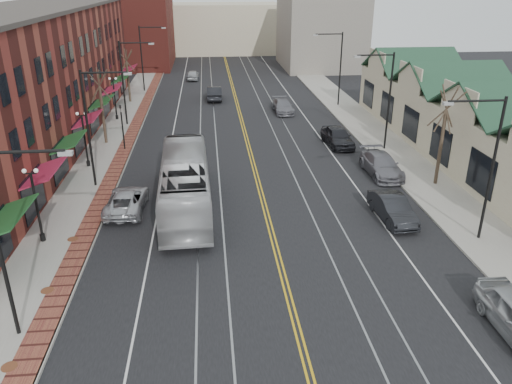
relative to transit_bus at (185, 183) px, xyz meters
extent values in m
plane|color=black|center=(5.00, -11.84, -1.71)|extent=(160.00, 160.00, 0.00)
cube|color=gray|center=(-7.00, 8.16, -1.64)|extent=(4.00, 120.00, 0.15)
cube|color=gray|center=(17.00, 8.16, -1.64)|extent=(4.00, 120.00, 0.15)
cube|color=maroon|center=(-14.00, 15.16, 3.79)|extent=(10.00, 50.00, 11.00)
cube|color=#C0B193|center=(23.00, 8.16, 0.59)|extent=(8.00, 36.00, 4.60)
cube|color=maroon|center=(-11.00, 58.16, 5.29)|extent=(14.00, 18.00, 14.00)
cube|color=#C0B193|center=(5.00, 73.16, 2.79)|extent=(22.00, 14.00, 9.00)
cube|color=slate|center=(20.00, 53.16, 3.79)|extent=(12.00, 16.00, 11.00)
cylinder|color=black|center=(-5.00, -11.84, 6.24)|extent=(3.00, 0.12, 0.12)
cube|color=#999999|center=(-3.50, -11.84, 6.14)|extent=(0.50, 0.25, 0.15)
cylinder|color=black|center=(-6.50, 4.16, 2.44)|extent=(0.16, 0.16, 8.00)
cylinder|color=black|center=(-5.00, 4.16, 6.24)|extent=(3.00, 0.12, 0.12)
cube|color=#999999|center=(-3.50, 4.16, 6.14)|extent=(0.50, 0.25, 0.15)
cylinder|color=black|center=(-6.50, 20.16, 2.44)|extent=(0.16, 0.16, 8.00)
cylinder|color=black|center=(-5.00, 20.16, 6.24)|extent=(3.00, 0.12, 0.12)
cube|color=#999999|center=(-3.50, 20.16, 6.14)|extent=(0.50, 0.25, 0.15)
cylinder|color=black|center=(-6.50, 36.16, 2.44)|extent=(0.16, 0.16, 8.00)
cylinder|color=black|center=(-5.00, 36.16, 6.24)|extent=(3.00, 0.12, 0.12)
cube|color=#999999|center=(-3.50, 36.16, 6.14)|extent=(0.50, 0.25, 0.15)
cylinder|color=black|center=(16.50, -5.84, 2.44)|extent=(0.16, 0.16, 8.00)
cylinder|color=black|center=(15.00, -5.84, 6.24)|extent=(3.00, 0.12, 0.12)
cube|color=#999999|center=(13.50, -5.84, 6.14)|extent=(0.50, 0.25, 0.15)
cylinder|color=black|center=(16.50, 10.16, 2.44)|extent=(0.16, 0.16, 8.00)
cylinder|color=black|center=(15.00, 10.16, 6.24)|extent=(3.00, 0.12, 0.12)
cube|color=#999999|center=(13.50, 10.16, 6.14)|extent=(0.50, 0.25, 0.15)
cylinder|color=black|center=(16.50, 26.16, 2.44)|extent=(0.16, 0.16, 8.00)
cylinder|color=black|center=(15.00, 26.16, 6.24)|extent=(3.00, 0.12, 0.12)
cube|color=#999999|center=(13.50, 26.16, 6.14)|extent=(0.50, 0.25, 0.15)
cylinder|color=black|center=(-7.80, -3.84, -1.36)|extent=(0.28, 0.28, 0.40)
cylinder|color=black|center=(-7.80, -3.84, 0.44)|extent=(0.14, 0.14, 4.00)
cube|color=black|center=(-7.80, -3.84, 2.44)|extent=(0.60, 0.06, 0.06)
sphere|color=white|center=(-8.10, -3.84, 2.59)|extent=(0.24, 0.24, 0.24)
sphere|color=white|center=(-7.50, -3.84, 2.59)|extent=(0.24, 0.24, 0.24)
cylinder|color=black|center=(-7.80, 8.16, -1.36)|extent=(0.28, 0.28, 0.40)
cylinder|color=black|center=(-7.80, 8.16, 0.44)|extent=(0.14, 0.14, 4.00)
cube|color=black|center=(-7.80, 8.16, 2.44)|extent=(0.60, 0.06, 0.06)
sphere|color=white|center=(-8.10, 8.16, 2.59)|extent=(0.24, 0.24, 0.24)
sphere|color=white|center=(-7.50, 8.16, 2.59)|extent=(0.24, 0.24, 0.24)
cylinder|color=black|center=(-7.80, 22.16, -1.36)|extent=(0.28, 0.28, 0.40)
cylinder|color=black|center=(-7.80, 22.16, 0.44)|extent=(0.14, 0.14, 4.00)
cube|color=black|center=(-7.80, 22.16, 2.44)|extent=(0.60, 0.06, 0.06)
sphere|color=white|center=(-8.10, 22.16, 2.59)|extent=(0.24, 0.24, 0.24)
sphere|color=white|center=(-7.50, 22.16, 2.59)|extent=(0.24, 0.24, 0.24)
cylinder|color=#382B21|center=(-7.50, 14.16, 0.89)|extent=(0.24, 0.24, 4.90)
cylinder|color=#382B21|center=(-7.50, 14.16, 3.44)|extent=(0.58, 1.37, 2.90)
cylinder|color=#382B21|center=(-7.50, 14.16, 3.44)|extent=(1.60, 0.66, 2.78)
cylinder|color=#382B21|center=(-7.50, 14.16, 3.44)|extent=(0.53, 1.23, 2.96)
cylinder|color=#382B21|center=(-7.50, 14.16, 3.44)|extent=(1.69, 1.03, 2.64)
cylinder|color=#382B21|center=(-7.50, 14.16, 3.44)|extent=(1.78, 1.29, 2.48)
cylinder|color=#382B21|center=(-7.50, 30.16, 0.71)|extent=(0.24, 0.24, 4.55)
cylinder|color=#382B21|center=(-7.50, 30.16, 3.09)|extent=(0.55, 1.28, 2.69)
cylinder|color=#382B21|center=(-7.50, 30.16, 3.09)|extent=(1.49, 0.62, 2.58)
cylinder|color=#382B21|center=(-7.50, 30.16, 3.09)|extent=(0.50, 1.15, 2.75)
cylinder|color=#382B21|center=(-7.50, 30.16, 3.09)|extent=(1.57, 0.97, 2.45)
cylinder|color=#382B21|center=(-7.50, 30.16, 3.09)|extent=(1.66, 1.20, 2.30)
cylinder|color=#382B21|center=(17.50, 2.16, 1.06)|extent=(0.24, 0.24, 5.25)
cylinder|color=#382B21|center=(17.50, 2.16, 3.79)|extent=(0.61, 1.46, 3.10)
cylinder|color=#382B21|center=(17.50, 2.16, 3.79)|extent=(1.70, 0.70, 2.97)
cylinder|color=#382B21|center=(17.50, 2.16, 3.79)|extent=(0.56, 1.31, 3.17)
cylinder|color=#382B21|center=(17.50, 2.16, 3.79)|extent=(1.80, 1.10, 2.82)
cylinder|color=#382B21|center=(17.50, 2.16, 3.79)|extent=(1.90, 1.37, 2.65)
cylinder|color=#592D19|center=(-6.20, -13.84, -1.56)|extent=(0.60, 0.60, 0.02)
cylinder|color=#592D19|center=(-6.20, -8.84, -1.56)|extent=(0.60, 0.60, 0.02)
cylinder|color=#592D19|center=(-6.20, -3.84, -1.56)|extent=(0.60, 0.60, 0.02)
cylinder|color=black|center=(-5.60, 12.16, 0.04)|extent=(0.12, 0.12, 3.20)
imported|color=black|center=(-5.60, 12.16, 1.79)|extent=(0.18, 0.15, 0.90)
imported|color=silver|center=(0.00, 0.00, 0.00)|extent=(3.27, 12.39, 3.43)
imported|color=#B4B5BB|center=(-3.72, -0.02, -1.02)|extent=(2.48, 5.09, 1.39)
imported|color=black|center=(12.50, -2.88, -0.96)|extent=(1.85, 4.64, 1.50)
imported|color=slate|center=(14.30, 4.53, -0.94)|extent=(2.30, 5.39, 1.55)
imported|color=black|center=(12.78, 11.71, -0.88)|extent=(2.33, 5.01, 1.66)
imported|color=black|center=(2.44, 30.63, -0.90)|extent=(1.81, 4.96, 1.62)
imported|color=slate|center=(9.72, 23.80, -1.01)|extent=(2.08, 4.88, 1.40)
imported|color=#ADB1B5|center=(-0.40, 43.74, -1.02)|extent=(1.88, 4.18, 1.40)
camera|label=1|loc=(1.63, -29.27, 11.90)|focal=35.00mm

